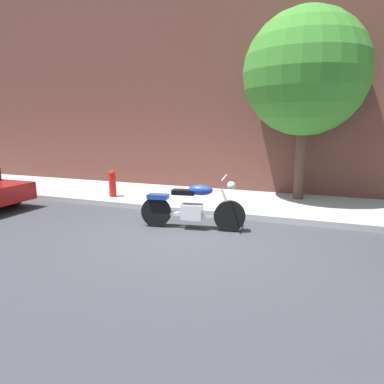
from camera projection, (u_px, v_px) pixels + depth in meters
ground_plane at (191, 236)px, 6.87m from camera, size 60.00×60.00×0.00m
sidewalk at (230, 202)px, 9.66m from camera, size 25.36×2.94×0.14m
building_facade at (247, 67)px, 10.51m from camera, size 25.36×0.50×7.79m
motorcycle at (192, 208)px, 7.30m from camera, size 2.23×0.70×1.14m
street_tree at (305, 74)px, 9.11m from camera, size 3.27×3.27×5.15m
fire_hydrant at (113, 186)px, 9.96m from camera, size 0.20×0.20×0.91m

